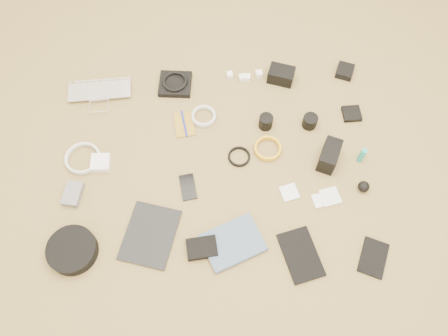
{
  "coord_description": "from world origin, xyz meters",
  "views": [
    {
      "loc": [
        -0.02,
        -0.89,
        1.72
      ],
      "look_at": [
        0.02,
        -0.04,
        0.02
      ],
      "focal_mm": 35.0,
      "sensor_mm": 36.0,
      "label": 1
    }
  ],
  "objects_px": {
    "tablet": "(150,235)",
    "phone": "(188,187)",
    "dslr_camera": "(281,75)",
    "paperback": "(242,262)",
    "laptop": "(100,98)",
    "headphone_case": "(72,250)"
  },
  "relations": [
    {
      "from": "phone",
      "to": "laptop",
      "type": "bearing_deg",
      "value": 122.09
    },
    {
      "from": "laptop",
      "to": "dslr_camera",
      "type": "xyz_separation_m",
      "value": [
        0.87,
        0.08,
        0.02
      ]
    },
    {
      "from": "dslr_camera",
      "to": "tablet",
      "type": "relative_size",
      "value": 0.47
    },
    {
      "from": "dslr_camera",
      "to": "tablet",
      "type": "bearing_deg",
      "value": -109.59
    },
    {
      "from": "laptop",
      "to": "dslr_camera",
      "type": "relative_size",
      "value": 2.46
    },
    {
      "from": "headphone_case",
      "to": "dslr_camera",
      "type": "bearing_deg",
      "value": 41.91
    },
    {
      "from": "tablet",
      "to": "dslr_camera",
      "type": "bearing_deg",
      "value": 67.39
    },
    {
      "from": "tablet",
      "to": "headphone_case",
      "type": "xyz_separation_m",
      "value": [
        -0.3,
        -0.06,
        0.02
      ]
    },
    {
      "from": "dslr_camera",
      "to": "paperback",
      "type": "bearing_deg",
      "value": -86.22
    },
    {
      "from": "dslr_camera",
      "to": "headphone_case",
      "type": "xyz_separation_m",
      "value": [
        -0.92,
        -0.82,
        -0.01
      ]
    },
    {
      "from": "laptop",
      "to": "paperback",
      "type": "xyz_separation_m",
      "value": [
        0.63,
        -0.82,
        -0.0
      ]
    },
    {
      "from": "tablet",
      "to": "phone",
      "type": "height_order",
      "value": "tablet"
    },
    {
      "from": "laptop",
      "to": "headphone_case",
      "type": "xyz_separation_m",
      "value": [
        -0.04,
        -0.75,
        0.02
      ]
    },
    {
      "from": "phone",
      "to": "paperback",
      "type": "bearing_deg",
      "value": -66.51
    },
    {
      "from": "tablet",
      "to": "paperback",
      "type": "relative_size",
      "value": 1.11
    },
    {
      "from": "laptop",
      "to": "dslr_camera",
      "type": "distance_m",
      "value": 0.88
    },
    {
      "from": "dslr_camera",
      "to": "tablet",
      "type": "xyz_separation_m",
      "value": [
        -0.61,
        -0.77,
        -0.03
      ]
    },
    {
      "from": "laptop",
      "to": "paperback",
      "type": "bearing_deg",
      "value": -55.87
    },
    {
      "from": "dslr_camera",
      "to": "tablet",
      "type": "distance_m",
      "value": 0.98
    },
    {
      "from": "dslr_camera",
      "to": "phone",
      "type": "relative_size",
      "value": 1.02
    },
    {
      "from": "laptop",
      "to": "phone",
      "type": "relative_size",
      "value": 2.5
    },
    {
      "from": "phone",
      "to": "dslr_camera",
      "type": "bearing_deg",
      "value": 42.1
    }
  ]
}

